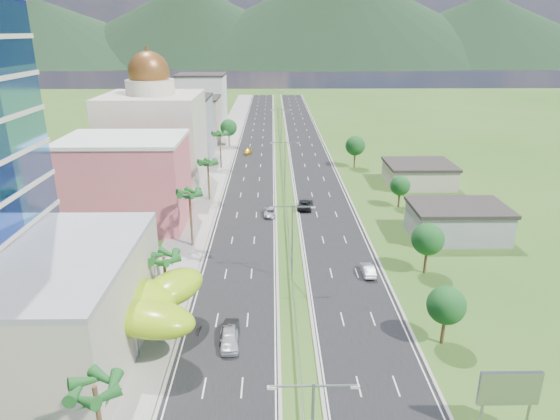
{
  "coord_description": "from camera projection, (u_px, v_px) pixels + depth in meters",
  "views": [
    {
      "loc": [
        -2.59,
        -51.56,
        32.58
      ],
      "look_at": [
        -1.5,
        19.28,
        7.0
      ],
      "focal_mm": 32.0,
      "sensor_mm": 36.0,
      "label": 1
    }
  ],
  "objects": [
    {
      "name": "midrise_white",
      "position": [
        202.0,
        102.0,
        173.71
      ],
      "size": [
        16.0,
        15.0,
        18.0
      ],
      "primitive_type": "cube",
      "color": "silver",
      "rests_on": "ground"
    },
    {
      "name": "streetlight_median_c",
      "position": [
        285.0,
        161.0,
        104.32
      ],
      "size": [
        6.04,
        0.25,
        11.0
      ],
      "color": "gray",
      "rests_on": "ground"
    },
    {
      "name": "billboard",
      "position": [
        509.0,
        390.0,
        41.41
      ],
      "size": [
        5.2,
        0.35,
        6.2
      ],
      "color": "gray",
      "rests_on": "ground"
    },
    {
      "name": "streetlight_median_d",
      "position": [
        281.0,
        123.0,
        146.65
      ],
      "size": [
        6.04,
        0.25,
        11.0
      ],
      "color": "gray",
      "rests_on": "ground"
    },
    {
      "name": "sidewalk_left",
      "position": [
        223.0,
        150.0,
        143.97
      ],
      "size": [
        7.0,
        260.0,
        0.12
      ],
      "primitive_type": "cube",
      "color": "gray",
      "rests_on": "ground"
    },
    {
      "name": "palm_tree_a",
      "position": [
        95.0,
        392.0,
        35.96
      ],
      "size": [
        3.6,
        3.6,
        9.1
      ],
      "color": "#47301C",
      "rests_on": "ground"
    },
    {
      "name": "car_silver_mid_left",
      "position": [
        270.0,
        213.0,
        92.6
      ],
      "size": [
        2.3,
        4.72,
        1.29
      ],
      "primitive_type": "imported",
      "rotation": [
        0.0,
        0.0,
        0.03
      ],
      "color": "#A1A3A9",
      "rests_on": "road_left"
    },
    {
      "name": "leafy_tree_rb",
      "position": [
        428.0,
        239.0,
        69.4
      ],
      "size": [
        4.55,
        4.55,
        7.47
      ],
      "color": "#47301C",
      "rests_on": "ground"
    },
    {
      "name": "car_yellow_far_left",
      "position": [
        248.0,
        151.0,
        139.3
      ],
      "size": [
        2.36,
        4.78,
        1.33
      ],
      "primitive_type": "imported",
      "rotation": [
        0.0,
        0.0,
        -0.11
      ],
      "color": "orange",
      "rests_on": "road_left"
    },
    {
      "name": "streetlight_median_b",
      "position": [
        292.0,
        235.0,
        66.71
      ],
      "size": [
        6.04,
        0.25,
        11.0
      ],
      "color": "gray",
      "rests_on": "ground"
    },
    {
      "name": "streetlight_median_e",
      "position": [
        279.0,
        103.0,
        188.97
      ],
      "size": [
        6.04,
        0.25,
        11.0
      ],
      "color": "gray",
      "rests_on": "ground"
    },
    {
      "name": "car_dark_left",
      "position": [
        230.0,
        331.0,
        55.87
      ],
      "size": [
        1.9,
        4.65,
        1.5
      ],
      "primitive_type": "imported",
      "rotation": [
        0.0,
        0.0,
        -0.07
      ],
      "color": "black",
      "rests_on": "road_left"
    },
    {
      "name": "leafy_tree_lfar",
      "position": [
        229.0,
        128.0,
        146.82
      ],
      "size": [
        4.9,
        4.9,
        8.05
      ],
      "color": "#47301C",
      "rests_on": "ground"
    },
    {
      "name": "road_left",
      "position": [
        256.0,
        150.0,
        144.12
      ],
      "size": [
        11.0,
        260.0,
        0.04
      ],
      "primitive_type": "cube",
      "color": "black",
      "rests_on": "ground"
    },
    {
      "name": "road_right",
      "position": [
        307.0,
        150.0,
        144.34
      ],
      "size": [
        11.0,
        260.0,
        0.04
      ],
      "primitive_type": "cube",
      "color": "black",
      "rests_on": "ground"
    },
    {
      "name": "shed_far",
      "position": [
        419.0,
        175.0,
        111.0
      ],
      "size": [
        14.0,
        12.0,
        4.4
      ],
      "primitive_type": "cube",
      "color": "#B5A995",
      "rests_on": "ground"
    },
    {
      "name": "domed_building",
      "position": [
        154.0,
        135.0,
        107.06
      ],
      "size": [
        20.0,
        20.0,
        28.7
      ],
      "color": "beige",
      "rests_on": "ground"
    },
    {
      "name": "palm_tree_b",
      "position": [
        164.0,
        260.0,
        58.85
      ],
      "size": [
        3.6,
        3.6,
        8.1
      ],
      "color": "#47301C",
      "rests_on": "ground"
    },
    {
      "name": "car_white_near_left",
      "position": [
        229.0,
        339.0,
        54.4
      ],
      "size": [
        2.37,
        5.08,
        1.68
      ],
      "primitive_type": "imported",
      "rotation": [
        0.0,
        0.0,
        0.08
      ],
      "color": "silver",
      "rests_on": "road_left"
    },
    {
      "name": "palm_tree_d",
      "position": [
        208.0,
        164.0,
        99.13
      ],
      "size": [
        3.6,
        3.6,
        8.6
      ],
      "color": "#47301C",
      "rests_on": "ground"
    },
    {
      "name": "lime_canopy",
      "position": [
        112.0,
        301.0,
        53.85
      ],
      "size": [
        18.0,
        15.0,
        7.4
      ],
      "color": "#8DBA12",
      "rests_on": "ground"
    },
    {
      "name": "palm_tree_e",
      "position": [
        220.0,
        135.0,
        122.38
      ],
      "size": [
        3.6,
        3.6,
        9.4
      ],
      "color": "#47301C",
      "rests_on": "ground"
    },
    {
      "name": "median_guardrail",
      "position": [
        283.0,
        163.0,
        127.09
      ],
      "size": [
        0.1,
        216.06,
        0.76
      ],
      "color": "gray",
      "rests_on": "ground"
    },
    {
      "name": "midrise_beige",
      "position": [
        193.0,
        121.0,
        152.92
      ],
      "size": [
        16.0,
        15.0,
        13.0
      ],
      "primitive_type": "cube",
      "color": "#B5A995",
      "rests_on": "ground"
    },
    {
      "name": "shed_near",
      "position": [
        457.0,
        223.0,
        82.66
      ],
      "size": [
        15.0,
        10.0,
        5.0
      ],
      "primitive_type": "cube",
      "color": "gray",
      "rests_on": "ground"
    },
    {
      "name": "car_silver_right",
      "position": [
        368.0,
        270.0,
        70.29
      ],
      "size": [
        1.68,
        4.59,
        1.5
      ],
      "primitive_type": "imported",
      "rotation": [
        0.0,
        0.0,
        3.16
      ],
      "color": "#ADAFB5",
      "rests_on": "road_right"
    },
    {
      "name": "midrise_grey",
      "position": [
        180.0,
        129.0,
        131.72
      ],
      "size": [
        16.0,
        15.0,
        16.0
      ],
      "primitive_type": "cube",
      "color": "gray",
      "rests_on": "ground"
    },
    {
      "name": "leafy_tree_rd",
      "position": [
        355.0,
        146.0,
        123.79
      ],
      "size": [
        4.9,
        4.9,
        8.05
      ],
      "color": "#47301C",
      "rests_on": "ground"
    },
    {
      "name": "leafy_tree_rc",
      "position": [
        400.0,
        186.0,
        96.04
      ],
      "size": [
        3.85,
        3.85,
        6.33
      ],
      "color": "#47301C",
      "rests_on": "ground"
    },
    {
      "name": "pink_shophouse",
      "position": [
        127.0,
        183.0,
        86.74
      ],
      "size": [
        20.0,
        15.0,
        15.0
      ],
      "primitive_type": "cube",
      "color": "#D35664",
      "rests_on": "ground"
    },
    {
      "name": "car_dark_far_right",
      "position": [
        305.0,
        204.0,
        96.55
      ],
      "size": [
        3.54,
        6.16,
        1.62
      ],
      "primitive_type": "imported",
      "rotation": [
        0.0,
        0.0,
        2.99
      ],
      "color": "black",
      "rests_on": "road_right"
    },
    {
      "name": "ground",
      "position": [
        295.0,
        320.0,
        59.59
      ],
      "size": [
        500.0,
        500.0,
        0.0
      ],
      "primitive_type": "plane",
      "color": "#2D5119",
      "rests_on": "ground"
    },
    {
      "name": "leafy_tree_ra",
      "position": [
        446.0,
        305.0,
        53.5
      ],
      "size": [
        4.2,
        4.2,
        6.9
      ],
      "color": "#47301C",
      "rests_on": "ground"
    },
    {
      "name": "mountain_ridge",
      "position": [
        336.0,
        66.0,
        483.66
      ],
      "size": [
        860.0,
        140.0,
        90.0
      ],
      "primitive_type": null,
      "color": "black",
      "rests_on": "ground"
    },
    {
      "name": "palm_tree_c",
      "position": [
        189.0,
        195.0,
        77.17
      ],
      "size": [
        3.6,
        3.6,
        9.6
      ],
      "color": "#47301C",
      "rests_on": "ground"
    },
    {
      "name": "motorcycle",
      "position": [
        200.0,
        328.0,
        56.82
      ],
      "size": [
        0.61,
        1.75,
        1.1
      ],
      "primitive_type": "imported",
      "rotation": [
        0.0,
        0.0,
        -0.05
      ],
      "color": "black",
      "rests_on": "road_left"
    }
  ]
}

